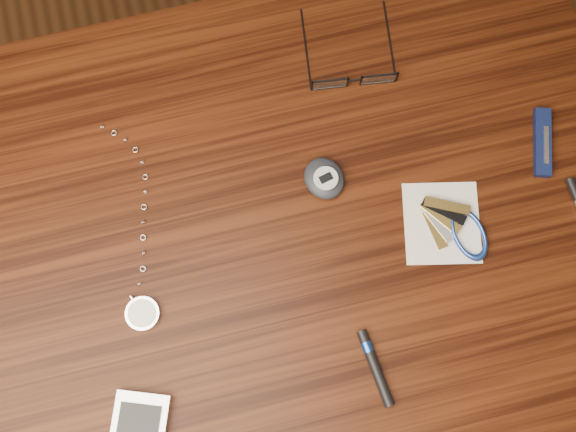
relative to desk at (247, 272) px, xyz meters
The scene contains 8 objects.
ground 0.65m from the desk, ahead, with size 3.80×3.80×0.00m, color #472814.
desk is the anchor object (origin of this frame).
eyeglasses 0.29m from the desk, 45.48° to the left, with size 0.13×0.13×0.02m.
pocket_watch 0.17m from the desk, 167.14° to the right, with size 0.06×0.27×0.01m.
pedometer 0.18m from the desk, 30.87° to the left, with size 0.06×0.06×0.02m.
notepad_keys 0.28m from the desk, ahead, with size 0.11×0.12×0.01m.
pocket_knife 0.42m from the desk, ahead, with size 0.05×0.09×0.01m.
black_blue_pen 0.23m from the desk, 52.59° to the right, with size 0.02×0.09×0.01m.
Camera 1 is at (0.02, -0.16, 1.61)m, focal length 45.00 mm.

